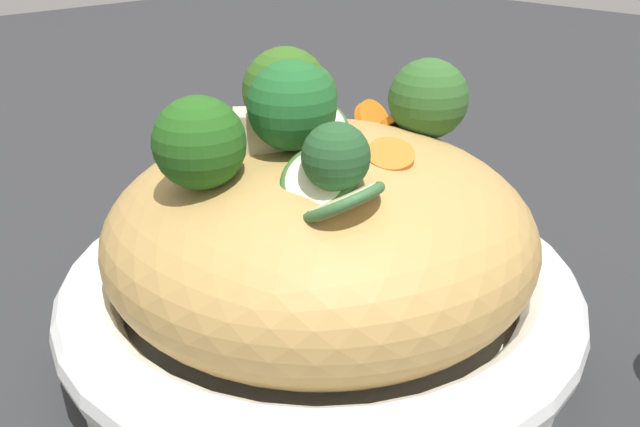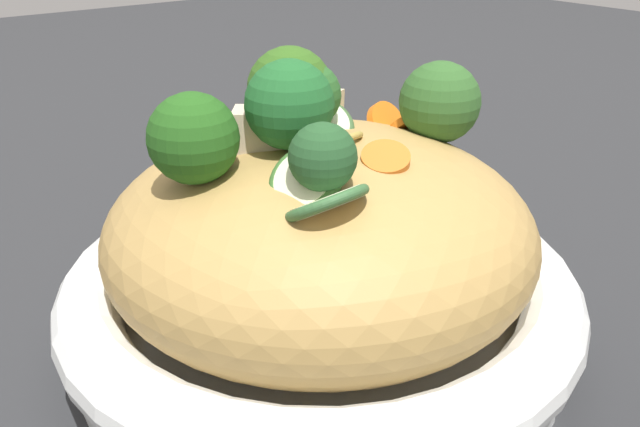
% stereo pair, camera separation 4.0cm
% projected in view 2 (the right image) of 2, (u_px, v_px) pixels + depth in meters
% --- Properties ---
extents(ground_plane, '(3.00, 3.00, 0.00)m').
position_uv_depth(ground_plane, '(320.00, 342.00, 0.44)').
color(ground_plane, '#28292B').
extents(serving_bowl, '(0.32, 0.32, 0.06)m').
position_uv_depth(serving_bowl, '(320.00, 300.00, 0.43)').
color(serving_bowl, white).
rests_on(serving_bowl, ground_plane).
extents(noodle_heap, '(0.26, 0.26, 0.12)m').
position_uv_depth(noodle_heap, '(320.00, 231.00, 0.41)').
color(noodle_heap, '#B18B4B').
rests_on(noodle_heap, serving_bowl).
extents(broccoli_florets, '(0.23, 0.13, 0.07)m').
position_uv_depth(broccoli_florets, '(318.00, 110.00, 0.38)').
color(broccoli_florets, '#9DC371').
rests_on(broccoli_florets, serving_bowl).
extents(carrot_coins, '(0.17, 0.12, 0.03)m').
position_uv_depth(carrot_coins, '(361.00, 137.00, 0.41)').
color(carrot_coins, orange).
rests_on(carrot_coins, serving_bowl).
extents(zucchini_slices, '(0.11, 0.13, 0.04)m').
position_uv_depth(zucchini_slices, '(317.00, 164.00, 0.35)').
color(zucchini_slices, beige).
rests_on(zucchini_slices, serving_bowl).
extents(chicken_chunks, '(0.11, 0.08, 0.04)m').
position_uv_depth(chicken_chunks, '(292.00, 120.00, 0.41)').
color(chicken_chunks, beige).
rests_on(chicken_chunks, serving_bowl).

